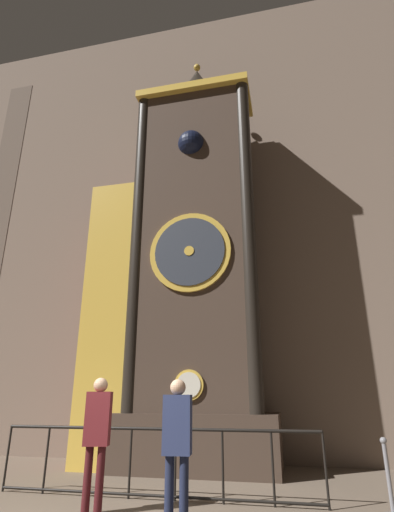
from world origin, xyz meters
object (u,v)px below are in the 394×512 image
clock_tower (182,266)px  visitor_near (97,429)px  stanchion_post (390,491)px  visitor_far (177,437)px

clock_tower → visitor_near: 4.82m
clock_tower → stanchion_post: (3.59, -2.60, -4.19)m
clock_tower → stanchion_post: clock_tower is taller
clock_tower → stanchion_post: bearing=-36.0°
clock_tower → visitor_near: bearing=-94.6°
visitor_near → visitor_far: size_ratio=1.03×
clock_tower → stanchion_post: size_ratio=11.30×
visitor_far → stanchion_post: 2.92m
visitor_near → stanchion_post: 4.00m
visitor_near → stanchion_post: bearing=-3.3°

